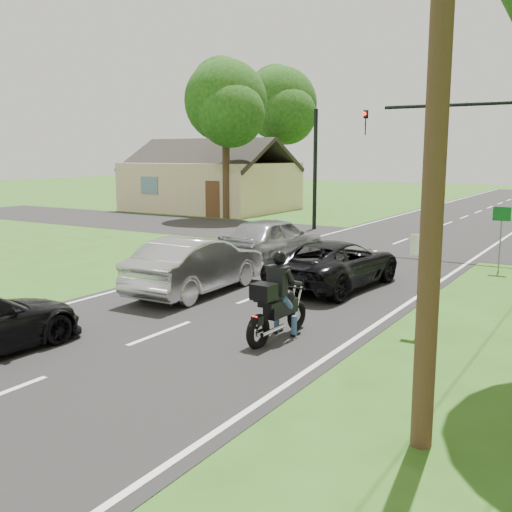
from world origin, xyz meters
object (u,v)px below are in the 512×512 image
Objects in this scene: dark_suv at (336,263)px; silver_sedan at (197,265)px; traffic_signal at (476,145)px; utility_pole_near at (441,43)px; silver_suv at (273,239)px; sign_white at (423,260)px; motorcycle_rider at (277,305)px; sign_green at (501,223)px.

silver_sedan reaches higher than dark_suv.
utility_pole_near is at bearing -79.86° from traffic_signal.
silver_suv is at bearing -31.15° from dark_suv.
silver_sedan is 0.73× the size of traffic_signal.
traffic_signal is 0.64× the size of utility_pole_near.
sign_white is (6.97, -5.73, 0.78)m from silver_suv.
utility_pole_near is (3.89, -2.97, 4.35)m from motorcycle_rider.
motorcycle_rider is at bearing 105.19° from dark_suv.
silver_sedan is 0.47× the size of utility_pole_near.
traffic_signal reaches higher than sign_green.
dark_suv is at bearing 120.97° from utility_pole_near.
sign_green is (-1.30, 12.98, -3.49)m from utility_pole_near.
motorcycle_rider is 4.70m from silver_sedan.
utility_pole_near reaches higher than sign_green.
silver_sedan is at bearing 150.36° from motorcycle_rider.
silver_sedan is 5.25m from silver_suv.
dark_suv is 6.07m from sign_green.
sign_white is at bearing 140.95° from dark_suv.
sign_white is (-1.50, 4.98, -3.49)m from utility_pole_near.
silver_sedan is 0.99× the size of silver_suv.
motorcycle_rider is 0.34× the size of traffic_signal.
silver_sedan is 12.11m from traffic_signal.
silver_suv is 2.23× the size of sign_white.
silver_sedan is at bearing 46.54° from dark_suv.
silver_suv is 7.57m from sign_green.
silver_sedan is (-2.95, -2.69, 0.10)m from dark_suv.
traffic_signal is 4.24m from sign_green.
motorcycle_rider is 0.45× the size of dark_suv.
motorcycle_rider is at bearing -94.52° from traffic_signal.
traffic_signal is 16.28m from utility_pole_near.
utility_pole_near reaches higher than motorcycle_rider.
utility_pole_near is at bearing -84.28° from sign_green.
dark_suv is 8.78m from traffic_signal.
utility_pole_near reaches higher than silver_sedan.
silver_suv reaches higher than silver_sedan.
dark_suv is 2.29× the size of sign_green.
sign_white is at bearing 143.31° from silver_suv.
dark_suv is 0.49× the size of utility_pole_near.
traffic_signal reaches higher than silver_suv.
silver_suv is 0.74× the size of traffic_signal.
silver_suv is at bearing 123.45° from motorcycle_rider.
silver_sedan is 6.43m from sign_white.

